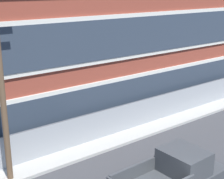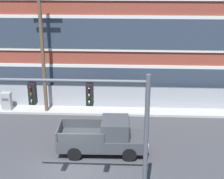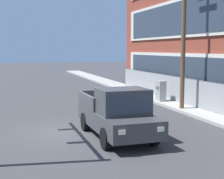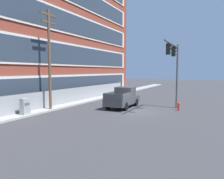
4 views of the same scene
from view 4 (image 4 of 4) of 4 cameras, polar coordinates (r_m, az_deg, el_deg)
ground_plane at (r=20.56m, az=5.65°, el=-5.72°), size 160.00×160.00×0.00m
sidewalk_building_side at (r=24.38m, az=-11.97°, el=-3.95°), size 80.00×1.97×0.16m
brick_mill_building at (r=29.37m, az=-19.59°, el=15.55°), size 37.23×9.82×18.68m
chain_link_fence at (r=24.51m, az=-12.70°, el=-1.93°), size 31.27×0.06×1.81m
traffic_signal_mast at (r=21.34m, az=15.98°, el=6.79°), size 6.07×0.43×6.40m
pickup_truck_dark_grey at (r=22.62m, az=2.92°, el=-2.25°), size 5.22×2.20×2.08m
utility_pole_near_corner at (r=21.44m, az=-16.05°, el=8.33°), size 2.08×0.26×9.44m
electrical_cabinet at (r=19.56m, az=-21.78°, el=-4.36°), size 0.71×0.50×1.50m
fire_hydrant at (r=21.82m, az=17.03°, el=-4.28°), size 0.24×0.24×0.78m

